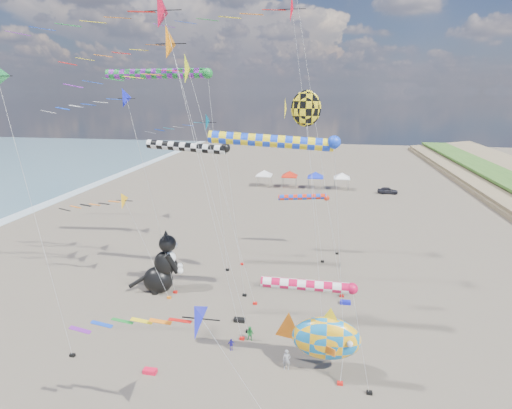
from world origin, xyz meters
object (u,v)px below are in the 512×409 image
at_px(child_green, 250,334).
at_px(cat_inflatable, 160,262).
at_px(parked_car, 388,190).
at_px(child_blue, 231,344).
at_px(fish_inflatable, 325,338).
at_px(person_adult, 287,360).

bearing_deg(child_green, cat_inflatable, 151.88).
distance_m(child_green, parked_car, 51.48).
xyz_separation_m(cat_inflatable, child_blue, (8.52, -7.77, -2.44)).
bearing_deg(child_green, parked_car, 76.34).
xyz_separation_m(fish_inflatable, child_green, (-5.49, 2.66, -2.05)).
height_order(child_green, child_blue, child_green).
height_order(person_adult, child_blue, person_adult).
bearing_deg(parked_car, fish_inflatable, 166.54).
relative_size(cat_inflatable, child_blue, 6.26).
distance_m(fish_inflatable, child_green, 6.44).
bearing_deg(fish_inflatable, cat_inflatable, 149.10).
xyz_separation_m(fish_inflatable, parked_car, (11.34, 51.30, -2.03)).
xyz_separation_m(cat_inflatable, parked_car, (26.52, 42.22, -2.29)).
xyz_separation_m(child_green, child_blue, (-1.17, -1.34, -0.13)).
bearing_deg(person_adult, child_green, 132.24).
relative_size(cat_inflatable, fish_inflatable, 0.96).
bearing_deg(child_blue, cat_inflatable, 110.69).
bearing_deg(cat_inflatable, parked_car, 35.97).
relative_size(child_green, child_blue, 1.28).
relative_size(fish_inflatable, child_blue, 6.53).
xyz_separation_m(person_adult, child_blue, (-4.18, 1.41, -0.28)).
bearing_deg(child_blue, parked_car, 43.25).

